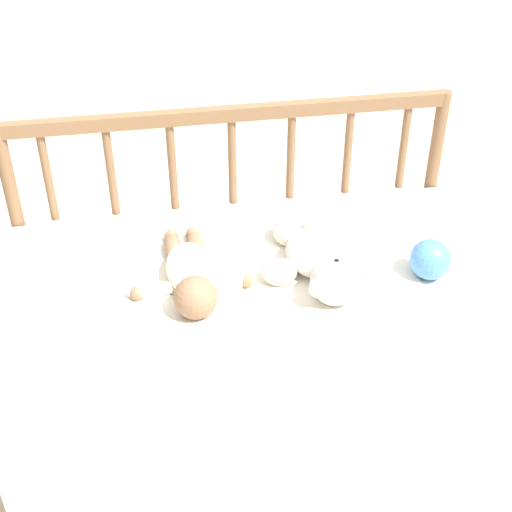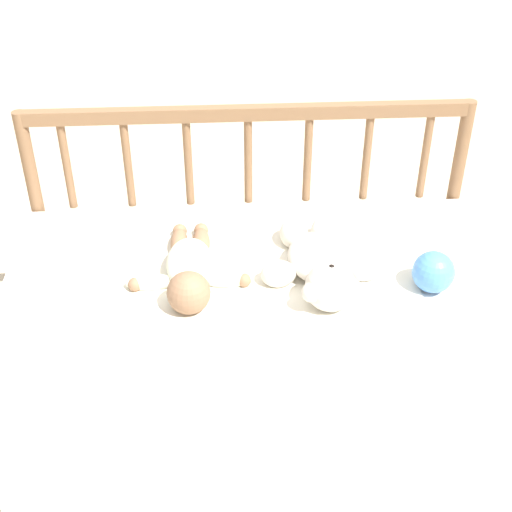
% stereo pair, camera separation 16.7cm
% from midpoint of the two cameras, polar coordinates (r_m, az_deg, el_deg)
% --- Properties ---
extents(ground_plane, '(12.00, 12.00, 0.00)m').
position_cam_midpoint_polar(ground_plane, '(2.04, -2.38, -13.06)').
color(ground_plane, '#C6B293').
extents(crib_mattress, '(1.20, 0.67, 0.50)m').
position_cam_midpoint_polar(crib_mattress, '(1.86, -2.57, -7.96)').
color(crib_mattress, white).
rests_on(crib_mattress, ground_plane).
extents(crib_rail, '(1.20, 0.04, 0.78)m').
position_cam_midpoint_polar(crib_rail, '(1.97, -4.31, 5.72)').
color(crib_rail, brown).
rests_on(crib_rail, ground_plane).
extents(blanket, '(0.78, 0.49, 0.01)m').
position_cam_midpoint_polar(blanket, '(1.71, -3.23, -1.48)').
color(blanket, silver).
rests_on(blanket, crib_mattress).
extents(teddy_bear, '(0.29, 0.36, 0.12)m').
position_cam_midpoint_polar(teddy_bear, '(1.69, 2.35, -0.32)').
color(teddy_bear, silver).
rests_on(teddy_bear, crib_mattress).
extents(baby, '(0.30, 0.37, 0.10)m').
position_cam_midpoint_polar(baby, '(1.67, -8.14, -1.53)').
color(baby, '#EAEACC').
rests_on(baby, crib_mattress).
extents(toy_ball, '(0.10, 0.10, 0.10)m').
position_cam_midpoint_polar(toy_ball, '(1.71, 11.09, -0.37)').
color(toy_ball, '#4C8CDB').
rests_on(toy_ball, crib_mattress).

